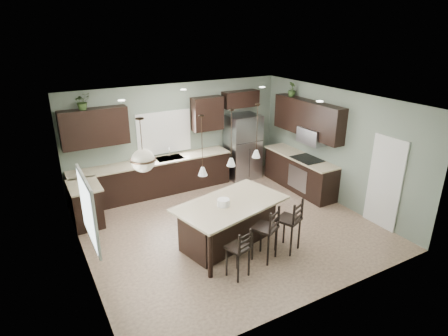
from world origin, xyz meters
TOP-DOWN VIEW (x-y plane):
  - ground at (0.00, 0.00)m, footprint 6.00×6.00m
  - pantry_door at (2.98, -1.55)m, footprint 0.04×0.82m
  - window_back at (-0.40, 2.73)m, footprint 1.35×0.02m
  - window_left at (-2.98, -0.80)m, footprint 0.02×1.10m
  - left_return_cabs at (-2.70, 1.70)m, footprint 0.60×0.90m
  - left_return_countertop at (-2.68, 1.70)m, footprint 0.66×0.96m
  - back_lower_cabs at (-0.85, 2.45)m, footprint 4.20×0.60m
  - back_countertop at (-0.85, 2.43)m, footprint 4.20×0.66m
  - sink_inset at (-0.40, 2.43)m, footprint 0.70×0.45m
  - faucet at (-0.40, 2.40)m, footprint 0.02×0.02m
  - back_upper_left at (-2.15, 2.58)m, footprint 1.55×0.34m
  - back_upper_right at (0.80, 2.58)m, footprint 0.85×0.34m
  - fridge_header at (1.85, 2.58)m, footprint 1.05×0.34m
  - right_lower_cabs at (2.70, 0.87)m, footprint 0.60×2.35m
  - right_countertop at (2.68, 0.87)m, footprint 0.66×2.35m
  - cooktop at (2.68, 0.60)m, footprint 0.58×0.75m
  - wall_oven_front at (2.40, 0.60)m, footprint 0.01×0.72m
  - right_upper_cabs at (2.83, 0.87)m, footprint 0.34×2.35m
  - microwave at (2.78, 0.60)m, footprint 0.40×0.75m
  - refrigerator at (1.80, 2.34)m, footprint 0.90×0.74m
  - kitchen_island at (-0.29, -0.58)m, footprint 2.42×1.73m
  - serving_dish at (-0.49, -0.63)m, footprint 0.24×0.24m
  - bar_stool_left at (-0.72, -1.57)m, footprint 0.44×0.44m
  - bar_stool_center at (-0.01, -1.36)m, footprint 0.55×0.55m
  - bar_stool_right at (0.57, -1.33)m, footprint 0.54×0.54m
  - pendant_left at (-0.98, -0.75)m, footprint 0.17×0.17m
  - pendant_center at (-0.29, -0.58)m, footprint 0.17×0.17m
  - pendant_right at (0.39, -0.42)m, footprint 0.17×0.17m
  - chandelier at (-1.94, -0.42)m, footprint 0.44×0.44m
  - plant_back_left at (-2.35, 2.55)m, footprint 0.41×0.37m
  - plant_right_wall at (2.80, 1.53)m, footprint 0.28×0.28m
  - room_shell at (0.00, 0.00)m, footprint 6.00×6.00m

SIDE VIEW (x-z plane):
  - ground at x=0.00m, z-range 0.00..0.00m
  - left_return_cabs at x=-2.70m, z-range 0.00..0.90m
  - back_lower_cabs at x=-0.85m, z-range 0.00..0.90m
  - right_lower_cabs at x=2.70m, z-range 0.00..0.90m
  - wall_oven_front at x=2.40m, z-range 0.15..0.75m
  - kitchen_island at x=-0.29m, z-range 0.00..0.92m
  - bar_stool_left at x=-0.72m, z-range 0.00..0.97m
  - bar_stool_center at x=-0.01m, z-range 0.00..1.11m
  - bar_stool_right at x=0.57m, z-range 0.00..1.12m
  - left_return_countertop at x=-2.68m, z-range 0.90..0.94m
  - back_countertop at x=-0.85m, z-range 0.90..0.94m
  - right_countertop at x=2.68m, z-range 0.90..0.94m
  - refrigerator at x=1.80m, z-range 0.00..1.85m
  - sink_inset at x=-0.40m, z-range 0.93..0.94m
  - cooktop at x=2.68m, z-range 0.93..0.95m
  - serving_dish at x=-0.49m, z-range 0.92..1.06m
  - pantry_door at x=2.98m, z-range 0.00..2.04m
  - faucet at x=-0.40m, z-range 0.94..1.22m
  - window_back at x=-0.40m, z-range 1.05..2.05m
  - window_left at x=-2.98m, z-range 1.05..2.05m
  - microwave at x=2.78m, z-range 1.35..1.75m
  - room_shell at x=0.00m, z-range -1.30..4.70m
  - back_upper_left at x=-2.15m, z-range 1.50..2.40m
  - back_upper_right at x=0.80m, z-range 1.50..2.40m
  - right_upper_cabs at x=2.83m, z-range 1.50..2.40m
  - fridge_header at x=1.85m, z-range 2.02..2.48m
  - pendant_left at x=-0.98m, z-range 1.70..2.80m
  - pendant_center at x=-0.29m, z-range 1.70..2.80m
  - pendant_right at x=0.39m, z-range 1.70..2.80m
  - chandelier at x=-1.94m, z-range 1.85..2.80m
  - plant_right_wall at x=2.80m, z-range 2.40..2.78m
  - plant_back_left at x=-2.35m, z-range 2.40..2.78m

